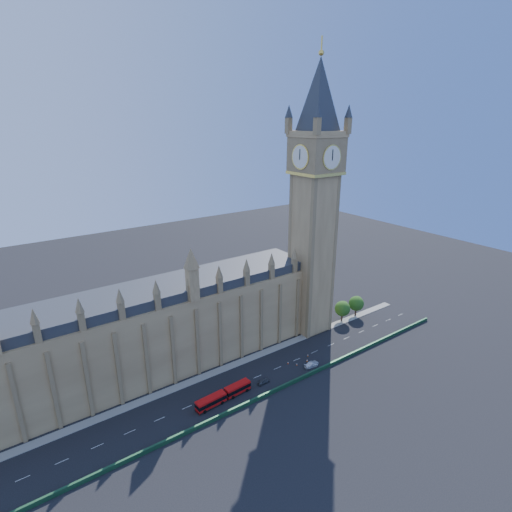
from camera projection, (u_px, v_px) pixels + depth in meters
ground at (247, 381)px, 121.24m from camera, size 400.00×400.00×0.00m
palace_westminster at (137, 335)px, 120.05m from camera, size 120.00×20.00×28.00m
elizabeth_tower at (315, 184)px, 135.22m from camera, size 20.59×20.59×105.00m
bridge_parapet at (264, 395)px, 114.10m from camera, size 160.00×0.60×1.20m
kerb_north at (230, 366)px, 128.55m from camera, size 160.00×3.00×0.16m
tree_east_near at (343, 308)px, 155.80m from camera, size 6.00×6.00×8.50m
tree_east_far at (357, 303)px, 160.19m from camera, size 6.00×6.00×8.50m
red_bus at (224, 395)px, 112.65m from camera, size 17.66×3.71×2.98m
car_grey at (263, 381)px, 120.13m from camera, size 4.05×1.89×1.34m
car_silver at (312, 364)px, 128.41m from camera, size 4.89×2.06×1.57m
car_white at (311, 365)px, 128.13m from camera, size 4.95×2.45×1.38m
cone_a at (307, 360)px, 131.07m from camera, size 0.59×0.59×0.76m
cone_b at (297, 364)px, 129.05m from camera, size 0.52×0.52×0.67m
cone_c at (308, 355)px, 133.89m from camera, size 0.56×0.56×0.75m
cone_d at (288, 363)px, 129.88m from camera, size 0.45×0.45×0.70m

